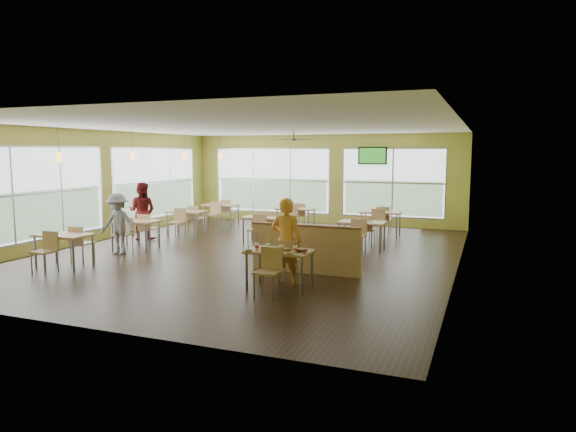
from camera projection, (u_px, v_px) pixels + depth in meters
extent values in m
plane|color=black|center=(252.00, 253.00, 13.09)|extent=(12.00, 12.00, 0.00)
plane|color=white|center=(251.00, 126.00, 12.71)|extent=(12.00, 12.00, 0.00)
cube|color=#C8C751|center=(323.00, 179.00, 18.44)|extent=(10.00, 0.04, 3.20)
cube|color=#C8C751|center=(71.00, 219.00, 7.36)|extent=(10.00, 0.04, 3.20)
cube|color=#C8C751|center=(94.00, 186.00, 14.71)|extent=(0.04, 12.00, 3.20)
cube|color=#C8C751|center=(460.00, 197.00, 11.09)|extent=(0.04, 12.00, 3.20)
cube|color=white|center=(38.00, 194.00, 12.87)|extent=(0.02, 4.50, 2.35)
cube|color=white|center=(157.00, 183.00, 17.49)|extent=(0.02, 4.50, 2.35)
cube|color=white|center=(272.00, 180.00, 19.16)|extent=(4.50, 0.02, 2.35)
cube|color=white|center=(393.00, 183.00, 17.53)|extent=(3.50, 0.02, 2.35)
cube|color=#B7BABC|center=(109.00, 227.00, 15.31)|extent=(0.04, 9.40, 0.05)
cube|color=#B7BABC|center=(329.00, 214.00, 18.48)|extent=(8.00, 0.04, 0.05)
cube|color=tan|center=(280.00, 251.00, 9.51)|extent=(1.20, 0.70, 0.04)
cube|color=brown|center=(280.00, 252.00, 9.51)|extent=(1.22, 0.71, 0.01)
cylinder|color=slate|center=(247.00, 272.00, 9.48)|extent=(0.05, 0.05, 0.71)
cylinder|color=slate|center=(301.00, 277.00, 9.09)|extent=(0.05, 0.05, 0.71)
cylinder|color=slate|center=(260.00, 265.00, 10.02)|extent=(0.05, 0.05, 0.71)
cylinder|color=slate|center=(312.00, 270.00, 9.63)|extent=(0.05, 0.05, 0.71)
cube|color=tan|center=(290.00, 260.00, 10.05)|extent=(0.42, 0.42, 0.04)
cube|color=tan|center=(294.00, 248.00, 10.20)|extent=(0.42, 0.04, 0.40)
cube|color=tan|center=(268.00, 272.00, 9.04)|extent=(0.42, 0.42, 0.04)
cube|color=tan|center=(263.00, 262.00, 8.83)|extent=(0.42, 0.04, 0.40)
cube|color=tan|center=(306.00, 250.00, 10.88)|extent=(2.40, 0.12, 1.00)
cube|color=brown|center=(306.00, 225.00, 10.81)|extent=(2.40, 0.14, 0.04)
cube|color=tan|center=(63.00, 235.00, 11.39)|extent=(1.20, 0.70, 0.04)
cube|color=brown|center=(63.00, 236.00, 11.40)|extent=(1.22, 0.71, 0.01)
cylinder|color=slate|center=(35.00, 252.00, 11.37)|extent=(0.05, 0.05, 0.71)
cylinder|color=slate|center=(73.00, 256.00, 10.98)|extent=(0.05, 0.05, 0.71)
cylinder|color=slate|center=(56.00, 248.00, 11.90)|extent=(0.05, 0.05, 0.71)
cylinder|color=slate|center=(93.00, 251.00, 11.51)|extent=(0.05, 0.05, 0.71)
cube|color=tan|center=(82.00, 243.00, 11.94)|extent=(0.42, 0.42, 0.04)
cube|color=tan|center=(88.00, 233.00, 12.08)|extent=(0.42, 0.04, 0.40)
cube|color=tan|center=(44.00, 252.00, 10.92)|extent=(0.42, 0.42, 0.04)
cube|color=tan|center=(36.00, 243.00, 10.72)|extent=(0.42, 0.04, 0.40)
cube|color=tan|center=(135.00, 221.00, 13.70)|extent=(1.20, 0.70, 0.04)
cube|color=brown|center=(135.00, 222.00, 13.71)|extent=(1.22, 0.71, 0.01)
cylinder|color=slate|center=(112.00, 235.00, 13.68)|extent=(0.05, 0.05, 0.71)
cylinder|color=slate|center=(146.00, 238.00, 13.29)|extent=(0.05, 0.05, 0.71)
cylinder|color=slate|center=(127.00, 232.00, 14.21)|extent=(0.05, 0.05, 0.71)
cylinder|color=slate|center=(159.00, 235.00, 13.82)|extent=(0.05, 0.05, 0.71)
cube|color=tan|center=(148.00, 229.00, 14.25)|extent=(0.42, 0.42, 0.04)
cube|color=tan|center=(152.00, 220.00, 14.39)|extent=(0.42, 0.04, 0.40)
cube|color=tan|center=(122.00, 234.00, 13.23)|extent=(0.42, 0.42, 0.04)
cube|color=tan|center=(117.00, 227.00, 13.03)|extent=(0.42, 0.04, 0.40)
cube|color=tan|center=(187.00, 211.00, 16.01)|extent=(1.20, 0.70, 0.04)
cube|color=brown|center=(187.00, 212.00, 16.02)|extent=(1.22, 0.71, 0.01)
cylinder|color=slate|center=(167.00, 224.00, 15.99)|extent=(0.05, 0.05, 0.71)
cylinder|color=slate|center=(197.00, 225.00, 15.60)|extent=(0.05, 0.05, 0.71)
cylinder|color=slate|center=(177.00, 221.00, 16.52)|extent=(0.05, 0.05, 0.71)
cylinder|color=slate|center=(207.00, 223.00, 16.13)|extent=(0.05, 0.05, 0.71)
cube|color=tan|center=(196.00, 218.00, 16.56)|extent=(0.42, 0.42, 0.04)
cube|color=tan|center=(199.00, 211.00, 16.70)|extent=(0.42, 0.04, 0.40)
cube|color=tan|center=(177.00, 222.00, 15.54)|extent=(0.42, 0.42, 0.04)
cube|color=tan|center=(173.00, 216.00, 15.34)|extent=(0.42, 0.04, 0.40)
cube|color=tan|center=(221.00, 205.00, 18.05)|extent=(1.20, 0.70, 0.04)
cube|color=brown|center=(221.00, 205.00, 18.05)|extent=(1.22, 0.71, 0.01)
cylinder|color=slate|center=(203.00, 216.00, 18.02)|extent=(0.05, 0.05, 0.71)
cylinder|color=slate|center=(231.00, 217.00, 17.63)|extent=(0.05, 0.05, 0.71)
cylinder|color=slate|center=(212.00, 214.00, 18.56)|extent=(0.05, 0.05, 0.71)
cylinder|color=slate|center=(238.00, 215.00, 18.16)|extent=(0.05, 0.05, 0.71)
cube|color=tan|center=(228.00, 211.00, 18.59)|extent=(0.42, 0.42, 0.04)
cube|color=tan|center=(231.00, 205.00, 18.74)|extent=(0.42, 0.04, 0.40)
cube|color=tan|center=(213.00, 214.00, 17.57)|extent=(0.42, 0.42, 0.04)
cube|color=tan|center=(210.00, 209.00, 17.37)|extent=(0.42, 0.04, 0.40)
cube|color=tan|center=(265.00, 217.00, 14.50)|extent=(1.20, 0.70, 0.04)
cube|color=brown|center=(265.00, 218.00, 14.50)|extent=(1.22, 0.71, 0.01)
cylinder|color=slate|center=(243.00, 231.00, 14.47)|extent=(0.05, 0.05, 0.71)
cylinder|color=slate|center=(279.00, 233.00, 14.08)|extent=(0.05, 0.05, 0.71)
cylinder|color=slate|center=(252.00, 228.00, 15.01)|extent=(0.05, 0.05, 0.71)
cylinder|color=slate|center=(286.00, 230.00, 14.62)|extent=(0.05, 0.05, 0.71)
cube|color=tan|center=(272.00, 225.00, 15.04)|extent=(0.42, 0.42, 0.04)
cube|color=tan|center=(275.00, 217.00, 15.19)|extent=(0.42, 0.04, 0.40)
cube|color=tan|center=(257.00, 230.00, 14.03)|extent=(0.42, 0.42, 0.04)
cube|color=tan|center=(254.00, 223.00, 13.82)|extent=(0.42, 0.04, 0.40)
cube|color=tan|center=(296.00, 209.00, 16.81)|extent=(1.20, 0.70, 0.04)
cube|color=brown|center=(296.00, 209.00, 16.81)|extent=(1.22, 0.71, 0.01)
cylinder|color=slate|center=(277.00, 220.00, 16.78)|extent=(0.05, 0.05, 0.71)
cylinder|color=slate|center=(308.00, 222.00, 16.39)|extent=(0.05, 0.05, 0.71)
cylinder|color=slate|center=(284.00, 218.00, 17.32)|extent=(0.05, 0.05, 0.71)
cylinder|color=slate|center=(314.00, 220.00, 16.93)|extent=(0.05, 0.05, 0.71)
cube|color=tan|center=(301.00, 215.00, 17.35)|extent=(0.42, 0.42, 0.04)
cube|color=tan|center=(303.00, 208.00, 17.50)|extent=(0.42, 0.04, 0.40)
cube|color=tan|center=(290.00, 219.00, 16.34)|extent=(0.42, 0.42, 0.04)
cube|color=tan|center=(288.00, 213.00, 16.13)|extent=(0.42, 0.04, 0.40)
cube|color=tan|center=(362.00, 222.00, 13.49)|extent=(1.20, 0.70, 0.04)
cube|color=brown|center=(362.00, 223.00, 13.49)|extent=(1.22, 0.71, 0.01)
cylinder|color=slate|center=(339.00, 237.00, 13.46)|extent=(0.05, 0.05, 0.71)
cylinder|color=slate|center=(380.00, 239.00, 13.07)|extent=(0.05, 0.05, 0.71)
cylinder|color=slate|center=(345.00, 234.00, 14.00)|extent=(0.05, 0.05, 0.71)
cylinder|color=slate|center=(384.00, 236.00, 13.60)|extent=(0.05, 0.05, 0.71)
cube|color=tan|center=(367.00, 230.00, 14.03)|extent=(0.42, 0.42, 0.04)
cube|color=tan|center=(368.00, 221.00, 14.18)|extent=(0.42, 0.04, 0.40)
cube|color=tan|center=(357.00, 236.00, 13.01)|extent=(0.42, 0.42, 0.04)
cube|color=tan|center=(355.00, 228.00, 12.81)|extent=(0.42, 0.04, 0.40)
cube|color=tan|center=(381.00, 212.00, 15.80)|extent=(1.20, 0.70, 0.04)
cube|color=brown|center=(381.00, 213.00, 15.80)|extent=(1.22, 0.71, 0.01)
cylinder|color=slate|center=(361.00, 225.00, 15.77)|extent=(0.05, 0.05, 0.71)
cylinder|color=slate|center=(397.00, 226.00, 15.38)|extent=(0.05, 0.05, 0.71)
cylinder|color=slate|center=(365.00, 222.00, 16.31)|extent=(0.05, 0.05, 0.71)
cylinder|color=slate|center=(400.00, 224.00, 15.91)|extent=(0.05, 0.05, 0.71)
cube|color=tan|center=(384.00, 219.00, 16.34)|extent=(0.42, 0.42, 0.04)
cube|color=tan|center=(385.00, 212.00, 16.49)|extent=(0.42, 0.04, 0.40)
cube|color=tan|center=(377.00, 223.00, 15.32)|extent=(0.42, 0.42, 0.04)
cube|color=tan|center=(376.00, 217.00, 15.12)|extent=(0.42, 0.04, 0.40)
cylinder|color=#2D2119|center=(58.00, 139.00, 11.13)|extent=(0.01, 0.01, 0.70)
cylinder|color=orange|center=(59.00, 157.00, 11.18)|extent=(0.11, 0.11, 0.22)
cylinder|color=#2D2119|center=(132.00, 141.00, 13.45)|extent=(0.01, 0.01, 0.70)
cylinder|color=orange|center=(133.00, 156.00, 13.49)|extent=(0.11, 0.11, 0.22)
cylinder|color=#2D2119|center=(185.00, 143.00, 15.76)|extent=(0.01, 0.01, 0.70)
cylinder|color=orange|center=(185.00, 156.00, 15.80)|extent=(0.11, 0.11, 0.22)
cylinder|color=#2D2119|center=(220.00, 144.00, 17.79)|extent=(0.01, 0.01, 0.70)
cylinder|color=orange|center=(220.00, 156.00, 17.84)|extent=(0.11, 0.11, 0.22)
cylinder|color=#2D2119|center=(294.00, 135.00, 15.49)|extent=(0.03, 0.03, 0.24)
cylinder|color=#2D2119|center=(294.00, 140.00, 15.51)|extent=(0.16, 0.16, 0.06)
cube|color=#2D2119|center=(305.00, 140.00, 15.38)|extent=(0.55, 0.10, 0.01)
cube|color=#2D2119|center=(298.00, 140.00, 15.83)|extent=(0.10, 0.55, 0.01)
cube|color=#2D2119|center=(283.00, 140.00, 15.64)|extent=(0.55, 0.10, 0.01)
cube|color=#2D2119|center=(289.00, 139.00, 15.19)|extent=(0.10, 0.55, 0.01)
cube|color=black|center=(373.00, 156.00, 17.60)|extent=(1.00, 0.06, 0.60)
cube|color=#247D20|center=(372.00, 156.00, 17.56)|extent=(0.90, 0.01, 0.52)
imported|color=#E15A19|center=(286.00, 241.00, 9.95)|extent=(0.64, 0.45, 1.69)
imported|color=#5A1213|center=(142.00, 211.00, 15.03)|extent=(0.94, 0.81, 1.69)
imported|color=slate|center=(118.00, 224.00, 12.90)|extent=(1.01, 0.60, 1.53)
cone|color=white|center=(257.00, 247.00, 9.52)|extent=(0.09, 0.09, 0.12)
cylinder|color=red|center=(257.00, 247.00, 9.51)|extent=(0.09, 0.09, 0.04)
cylinder|color=white|center=(257.00, 243.00, 9.51)|extent=(0.10, 0.10, 0.01)
cylinder|color=blue|center=(257.00, 237.00, 9.49)|extent=(0.02, 0.06, 0.22)
cone|color=white|center=(268.00, 248.00, 9.36)|extent=(0.10, 0.10, 0.13)
cylinder|color=red|center=(268.00, 248.00, 9.36)|extent=(0.09, 0.09, 0.04)
cylinder|color=white|center=(268.00, 244.00, 9.36)|extent=(0.10, 0.10, 0.01)
cylinder|color=yellow|center=(268.00, 238.00, 9.34)|extent=(0.03, 0.06, 0.23)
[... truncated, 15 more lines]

